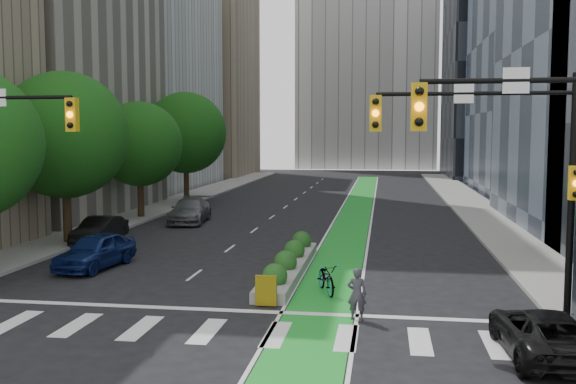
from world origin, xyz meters
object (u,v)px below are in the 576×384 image
(parked_car_left_near, at_px, (95,251))
(parked_car_left_far, at_px, (190,211))
(bicycle, at_px, (326,278))
(parked_car_right, at_px, (543,333))
(cyclist, at_px, (357,294))
(median_planter, at_px, (289,264))
(parked_car_left_mid, at_px, (100,230))

(parked_car_left_near, height_order, parked_car_left_far, parked_car_left_far)
(bicycle, height_order, parked_car_left_far, parked_car_left_far)
(parked_car_right, bearing_deg, bicycle, -46.56)
(parked_car_left_near, bearing_deg, cyclist, -20.02)
(median_planter, xyz_separation_m, parked_car_right, (7.83, -8.79, 0.24))
(bicycle, relative_size, cyclist, 1.29)
(cyclist, xyz_separation_m, parked_car_left_mid, (-13.70, 11.69, -0.12))
(parked_car_left_mid, bearing_deg, parked_car_left_near, -66.31)
(cyclist, bearing_deg, median_planter, -62.35)
(parked_car_left_far, bearing_deg, parked_car_right, -59.88)
(cyclist, relative_size, parked_car_left_near, 0.37)
(parked_car_left_near, xyz_separation_m, parked_car_right, (16.03, -8.43, -0.13))
(median_planter, height_order, parked_car_right, parked_car_right)
(median_planter, relative_size, parked_car_right, 2.31)
(bicycle, distance_m, parked_car_left_mid, 15.11)
(cyclist, bearing_deg, parked_car_left_mid, -38.47)
(cyclist, height_order, parked_car_right, cyclist)
(parked_car_left_far, bearing_deg, parked_car_left_near, -94.97)
(bicycle, relative_size, parked_car_right, 0.47)
(cyclist, bearing_deg, parked_car_left_far, -58.13)
(median_planter, distance_m, parked_car_left_far, 16.00)
(parked_car_left_near, distance_m, parked_car_right, 18.11)
(parked_car_left_mid, bearing_deg, cyclist, -40.10)
(parked_car_left_near, bearing_deg, parked_car_left_mid, 121.05)
(cyclist, bearing_deg, parked_car_right, 154.24)
(cyclist, relative_size, parked_car_left_mid, 0.39)
(median_planter, height_order, parked_car_left_far, parked_car_left_far)
(median_planter, xyz_separation_m, parked_car_left_far, (-8.41, 13.61, 0.39))
(parked_car_left_mid, distance_m, parked_car_right, 23.36)
(bicycle, relative_size, parked_car_left_near, 0.47)
(cyclist, xyz_separation_m, parked_car_right, (4.83, -2.54, -0.19))
(parked_car_left_near, bearing_deg, parked_car_right, -20.03)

